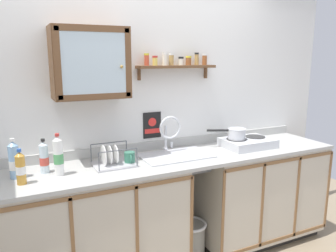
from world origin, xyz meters
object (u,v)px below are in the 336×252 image
(bottle_water_blue_2, at_px, (14,161))
(mug, at_px, (130,158))
(bottle_water_clear_3, at_px, (44,158))
(dish_rack, at_px, (112,161))
(saucepan, at_px, (236,133))
(bottle_juice_amber_1, at_px, (21,168))
(wall_cabinet, at_px, (90,63))
(hot_plate_stove, at_px, (248,143))
(trash_bin, at_px, (191,240))
(bottle_opaque_white_0, at_px, (58,156))
(sink, at_px, (175,157))
(warning_sign, at_px, (152,125))

(bottle_water_blue_2, distance_m, mug, 0.83)
(bottle_water_clear_3, bearing_deg, dish_rack, -5.93)
(saucepan, height_order, mug, saucepan)
(saucepan, xyz_separation_m, bottle_juice_amber_1, (-1.83, -0.12, -0.03))
(saucepan, relative_size, bottle_juice_amber_1, 1.40)
(mug, bearing_deg, saucepan, 1.22)
(bottle_water_blue_2, relative_size, mug, 2.30)
(mug, distance_m, wall_cabinet, 0.79)
(hot_plate_stove, bearing_deg, bottle_water_blue_2, 178.70)
(trash_bin, bearing_deg, bottle_opaque_white_0, 179.39)
(bottle_water_clear_3, bearing_deg, sink, -1.90)
(bottle_opaque_white_0, relative_size, wall_cabinet, 0.54)
(bottle_water_blue_2, height_order, wall_cabinet, wall_cabinet)
(wall_cabinet, distance_m, trash_bin, 1.76)
(saucepan, relative_size, bottle_water_blue_2, 1.19)
(saucepan, height_order, dish_rack, saucepan)
(saucepan, bearing_deg, bottle_opaque_white_0, -178.07)
(bottle_juice_amber_1, bearing_deg, bottle_water_blue_2, 103.94)
(saucepan, xyz_separation_m, bottle_opaque_white_0, (-1.58, -0.05, 0.00))
(bottle_water_blue_2, distance_m, wall_cabinet, 0.89)
(hot_plate_stove, xyz_separation_m, trash_bin, (-0.62, -0.04, -0.82))
(bottle_opaque_white_0, xyz_separation_m, bottle_water_clear_3, (-0.09, 0.10, -0.03))
(dish_rack, distance_m, trash_bin, 1.06)
(warning_sign, bearing_deg, mug, -137.08)
(sink, relative_size, wall_cabinet, 1.05)
(hot_plate_stove, height_order, wall_cabinet, wall_cabinet)
(bottle_juice_amber_1, xyz_separation_m, warning_sign, (1.11, 0.40, 0.12))
(wall_cabinet, bearing_deg, saucepan, -6.22)
(bottle_juice_amber_1, relative_size, bottle_water_clear_3, 0.95)
(sink, height_order, bottle_opaque_white_0, sink)
(saucepan, relative_size, bottle_water_clear_3, 1.33)
(bottle_water_clear_3, xyz_separation_m, dish_rack, (0.49, -0.05, -0.07))
(bottle_juice_amber_1, bearing_deg, saucepan, 3.82)
(bottle_juice_amber_1, relative_size, bottle_water_blue_2, 0.85)
(trash_bin, bearing_deg, bottle_water_blue_2, 176.54)
(hot_plate_stove, distance_m, wall_cabinet, 1.59)
(sink, relative_size, bottle_opaque_white_0, 1.95)
(saucepan, bearing_deg, bottle_water_clear_3, 178.38)
(sink, relative_size, hot_plate_stove, 1.29)
(bottle_opaque_white_0, bearing_deg, dish_rack, 7.06)
(warning_sign, bearing_deg, saucepan, -20.88)
(trash_bin, bearing_deg, sink, 147.34)
(hot_plate_stove, xyz_separation_m, dish_rack, (-1.29, 0.02, -0.00))
(sink, height_order, bottle_water_blue_2, sink)
(sink, relative_size, bottle_water_blue_2, 2.10)
(bottle_opaque_white_0, height_order, dish_rack, bottle_opaque_white_0)
(bottle_water_blue_2, relative_size, dish_rack, 0.89)
(hot_plate_stove, bearing_deg, bottle_opaque_white_0, -179.12)
(bottle_juice_amber_1, relative_size, trash_bin, 0.70)
(mug, bearing_deg, bottle_juice_amber_1, -172.78)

